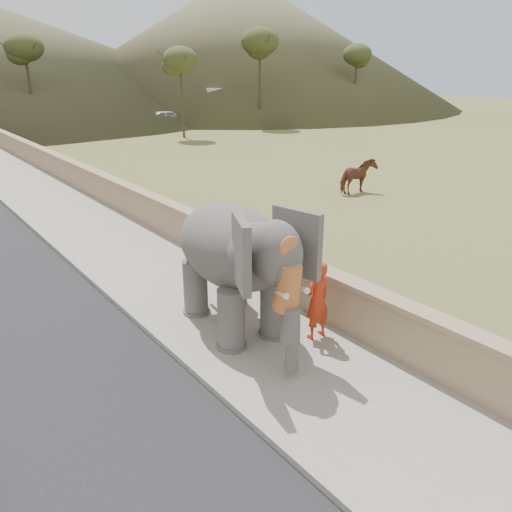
% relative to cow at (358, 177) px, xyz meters
% --- Properties ---
extents(ground, '(160.00, 160.00, 0.00)m').
position_rel_cow_xyz_m(ground, '(-10.74, -8.61, -0.71)').
color(ground, olive).
rests_on(ground, ground).
extents(walkway, '(3.00, 120.00, 0.15)m').
position_rel_cow_xyz_m(walkway, '(-10.74, 1.39, -0.63)').
color(walkway, '#9E9687').
rests_on(walkway, ground).
extents(parapet, '(0.30, 120.00, 1.10)m').
position_rel_cow_xyz_m(parapet, '(-9.09, 1.39, -0.16)').
color(parapet, tan).
rests_on(parapet, ground).
extents(cow, '(1.69, 0.80, 1.41)m').
position_rel_cow_xyz_m(cow, '(0.00, 0.00, 0.00)').
color(cow, brown).
rests_on(cow, ground).
extents(distant_car, '(4.34, 2.01, 1.44)m').
position_rel_cow_xyz_m(distant_car, '(5.27, 26.60, 0.01)').
color(distant_car, '#B3B4BA').
rests_on(distant_car, ground).
extents(bus_white, '(11.27, 5.35, 3.10)m').
position_rel_cow_xyz_m(bus_white, '(15.08, 26.29, 0.84)').
color(bus_white, beige).
rests_on(bus_white, ground).
extents(bus_orange, '(11.27, 4.35, 3.10)m').
position_rel_cow_xyz_m(bus_orange, '(20.50, 24.87, 0.84)').
color(bus_orange, gold).
rests_on(bus_orange, ground).
extents(hill_right, '(56.00, 56.00, 16.00)m').
position_rel_cow_xyz_m(hill_right, '(25.26, 43.39, 7.29)').
color(hill_right, brown).
rests_on(hill_right, ground).
extents(elephant_and_man, '(2.34, 3.76, 2.58)m').
position_rel_cow_xyz_m(elephant_and_man, '(-10.72, -6.39, 0.72)').
color(elephant_and_man, '#635F5A').
rests_on(elephant_and_man, ground).
extents(trees, '(47.92, 42.34, 9.59)m').
position_rel_cow_xyz_m(trees, '(-8.04, 20.08, 3.31)').
color(trees, '#473828').
rests_on(trees, ground).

